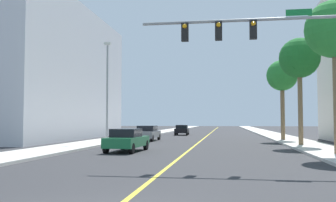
{
  "coord_description": "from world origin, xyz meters",
  "views": [
    {
      "loc": [
        2.4,
        -7.32,
        1.92
      ],
      "look_at": [
        -1.24,
        16.37,
        3.2
      ],
      "focal_mm": 40.14,
      "sensor_mm": 36.0,
      "label": 1
    }
  ],
  "objects": [
    {
      "name": "ground",
      "position": [
        0.0,
        42.0,
        0.0
      ],
      "size": [
        192.0,
        192.0,
        0.0
      ],
      "primitive_type": "plane",
      "color": "#2D2D30"
    },
    {
      "name": "sidewalk_left",
      "position": [
        -8.63,
        42.0,
        0.07
      ],
      "size": [
        3.38,
        168.0,
        0.15
      ],
      "primitive_type": "cube",
      "color": "beige",
      "rests_on": "ground"
    },
    {
      "name": "sidewalk_right",
      "position": [
        8.63,
        42.0,
        0.07
      ],
      "size": [
        3.38,
        168.0,
        0.15
      ],
      "primitive_type": "cube",
      "color": "beige",
      "rests_on": "ground"
    },
    {
      "name": "lane_marking_center",
      "position": [
        0.0,
        42.0,
        0.0
      ],
      "size": [
        0.16,
        144.0,
        0.01
      ],
      "primitive_type": "cube",
      "color": "yellow",
      "rests_on": "ground"
    },
    {
      "name": "building_left_near",
      "position": [
        -20.63,
        31.43,
        7.1
      ],
      "size": [
        16.67,
        26.19,
        14.2
      ],
      "primitive_type": "cube",
      "color": "silver",
      "rests_on": "ground"
    },
    {
      "name": "traffic_signal_mast",
      "position": [
        4.51,
        9.5,
        5.12
      ],
      "size": [
        8.8,
        0.36,
        6.77
      ],
      "color": "gray",
      "rests_on": "sidewalk_right"
    },
    {
      "name": "street_lamp",
      "position": [
        -7.44,
        23.0,
        4.79
      ],
      "size": [
        0.56,
        0.28,
        8.43
      ],
      "color": "gray",
      "rests_on": "sidewalk_left"
    },
    {
      "name": "palm_near",
      "position": [
        8.36,
        14.25,
        6.93
      ],
      "size": [
        3.18,
        3.18,
        8.43
      ],
      "color": "brown",
      "rests_on": "sidewalk_right"
    },
    {
      "name": "palm_mid",
      "position": [
        7.97,
        22.07,
        6.61
      ],
      "size": [
        3.04,
        3.04,
        8.07
      ],
      "color": "brown",
      "rests_on": "sidewalk_right"
    },
    {
      "name": "palm_far",
      "position": [
        7.82,
        29.89,
        6.21
      ],
      "size": [
        2.97,
        2.97,
        7.66
      ],
      "color": "brown",
      "rests_on": "sidewalk_right"
    },
    {
      "name": "car_green",
      "position": [
        -3.76,
        15.7,
        0.74
      ],
      "size": [
        1.98,
        4.4,
        1.44
      ],
      "rotation": [
        0.0,
        0.0,
        -0.04
      ],
      "color": "#196638",
      "rests_on": "ground"
    },
    {
      "name": "car_black",
      "position": [
        -3.54,
        43.91,
        0.73
      ],
      "size": [
        1.91,
        4.03,
        1.39
      ],
      "rotation": [
        0.0,
        0.0,
        0.04
      ],
      "color": "black",
      "rests_on": "ground"
    },
    {
      "name": "car_gray",
      "position": [
        -5.17,
        28.7,
        0.76
      ],
      "size": [
        1.89,
        4.59,
        1.48
      ],
      "rotation": [
        0.0,
        0.0,
        3.13
      ],
      "color": "slate",
      "rests_on": "ground"
    }
  ]
}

